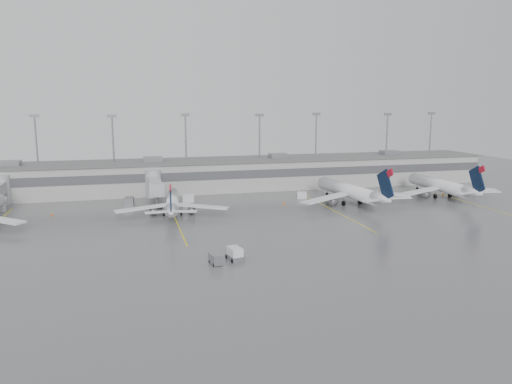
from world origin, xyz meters
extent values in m
plane|color=#57575A|center=(0.00, 0.00, 0.00)|extent=(260.00, 260.00, 0.00)
cube|color=#9F9F9A|center=(0.00, 58.00, 4.00)|extent=(150.00, 16.00, 8.00)
cube|color=#47474C|center=(0.00, 49.95, 5.00)|extent=(150.00, 0.15, 2.20)
cube|color=#606060|center=(0.00, 58.00, 8.05)|extent=(152.00, 17.00, 0.30)
cube|color=slate|center=(-55.00, 58.00, 8.80)|extent=(5.00, 4.00, 1.30)
cube|color=slate|center=(50.00, 58.00, 8.80)|extent=(5.00, 4.00, 1.30)
cylinder|color=gray|center=(-50.00, 67.50, 10.00)|extent=(0.44, 0.44, 20.00)
cube|color=slate|center=(-50.00, 67.50, 20.20)|extent=(2.40, 0.50, 0.80)
cylinder|color=gray|center=(-30.00, 60.00, 10.00)|extent=(0.44, 0.44, 20.00)
cube|color=slate|center=(-30.00, 60.00, 20.20)|extent=(2.40, 0.50, 0.80)
cylinder|color=gray|center=(-10.00, 67.50, 10.00)|extent=(0.44, 0.44, 20.00)
cube|color=slate|center=(-10.00, 67.50, 20.20)|extent=(2.40, 0.50, 0.80)
cylinder|color=gray|center=(10.00, 60.00, 10.00)|extent=(0.44, 0.44, 20.00)
cube|color=slate|center=(10.00, 60.00, 20.20)|extent=(2.40, 0.50, 0.80)
cylinder|color=gray|center=(30.00, 67.50, 10.00)|extent=(0.44, 0.44, 20.00)
cube|color=slate|center=(30.00, 67.50, 20.20)|extent=(2.40, 0.50, 0.80)
cylinder|color=gray|center=(50.00, 60.00, 10.00)|extent=(0.44, 0.44, 20.00)
cube|color=slate|center=(50.00, 60.00, 20.20)|extent=(2.40, 0.50, 0.80)
cylinder|color=gray|center=(70.00, 67.50, 10.00)|extent=(0.44, 0.44, 20.00)
cube|color=slate|center=(70.00, 67.50, 20.20)|extent=(2.40, 0.50, 0.80)
cylinder|color=#9DA0A2|center=(-55.50, 50.00, 3.50)|extent=(4.00, 4.00, 7.00)
cylinder|color=#9DA0A2|center=(-20.50, 50.00, 3.50)|extent=(4.00, 4.00, 7.00)
cube|color=#9DA0A2|center=(-20.50, 43.50, 4.30)|extent=(2.80, 13.00, 2.60)
cube|color=#9DA0A2|center=(-20.50, 36.00, 4.30)|extent=(3.40, 2.40, 3.00)
cylinder|color=gray|center=(-20.50, 36.00, 1.40)|extent=(0.70, 0.70, 2.80)
cube|color=black|center=(-20.50, 36.00, 0.35)|extent=(2.20, 1.20, 0.70)
cube|color=yellow|center=(-17.50, 24.00, 0.01)|extent=(0.25, 40.00, 0.01)
cube|color=yellow|center=(17.50, 24.00, 0.01)|extent=(0.25, 40.00, 0.01)
cube|color=yellow|center=(52.50, 24.00, 0.01)|extent=(0.25, 40.00, 0.01)
cone|color=white|center=(-53.33, 40.44, 2.98)|extent=(3.68, 3.55, 2.98)
cylinder|color=white|center=(-17.55, 29.82, 2.65)|extent=(4.76, 19.63, 2.65)
cone|color=white|center=(-16.36, 40.72, 2.65)|extent=(2.91, 2.75, 2.65)
cone|color=white|center=(-18.84, 18.13, 3.01)|extent=(3.12, 4.69, 2.65)
cube|color=white|center=(-23.98, 28.03, 1.95)|extent=(11.72, 4.59, 0.31)
cube|color=white|center=(-11.67, 26.68, 1.95)|extent=(11.43, 6.82, 0.31)
cube|color=black|center=(-18.89, 17.69, 5.57)|extent=(0.81, 4.98, 5.78)
cube|color=#A70C20|center=(-19.01, 16.54, 7.87)|extent=(0.46, 1.81, 1.68)
cylinder|color=black|center=(-16.69, 37.73, 0.40)|extent=(0.39, 0.82, 0.80)
cylinder|color=black|center=(-19.59, 28.26, 0.49)|extent=(0.50, 1.01, 0.97)
cylinder|color=black|center=(-15.90, 27.86, 0.49)|extent=(0.50, 1.01, 0.97)
cylinder|color=white|center=(23.78, 30.59, 3.17)|extent=(6.07, 23.44, 3.17)
cone|color=white|center=(22.13, 43.57, 3.17)|extent=(3.51, 3.33, 3.17)
cone|color=white|center=(25.55, 16.66, 3.59)|extent=(3.81, 5.63, 3.17)
cube|color=white|center=(16.82, 26.73, 2.32)|extent=(13.58, 8.33, 0.37)
cube|color=white|center=(31.48, 28.59, 2.32)|extent=(13.99, 5.26, 0.37)
cube|color=black|center=(25.61, 16.14, 6.65)|extent=(1.06, 5.94, 6.90)
cube|color=#A70C20|center=(25.79, 14.78, 9.39)|extent=(0.58, 2.16, 2.00)
cylinder|color=black|center=(22.58, 40.01, 0.47)|extent=(0.49, 0.99, 0.95)
cylinder|color=black|center=(21.85, 28.22, 0.58)|extent=(0.62, 1.21, 1.16)
cylinder|color=black|center=(26.24, 28.77, 0.58)|extent=(0.62, 1.21, 1.16)
cylinder|color=white|center=(49.87, 32.62, 3.05)|extent=(3.24, 22.37, 3.05)
cone|color=white|center=(49.76, 45.22, 3.05)|extent=(3.07, 2.87, 3.05)
cone|color=white|center=(49.99, 19.11, 3.45)|extent=(3.09, 5.10, 3.05)
cube|color=white|center=(42.79, 29.71, 2.23)|extent=(13.36, 6.69, 0.36)
cube|color=white|center=(57.01, 29.84, 2.23)|extent=(13.39, 6.49, 0.36)
cube|color=black|center=(49.99, 18.60, 6.40)|extent=(0.35, 5.72, 6.64)
cube|color=#A70C20|center=(50.00, 17.28, 9.04)|extent=(0.32, 2.06, 1.93)
cylinder|color=black|center=(49.79, 41.76, 0.46)|extent=(0.36, 0.92, 0.91)
cylinder|color=black|center=(47.76, 30.57, 0.56)|extent=(0.47, 1.12, 1.12)
cylinder|color=black|center=(52.02, 30.61, 0.56)|extent=(0.47, 1.12, 1.12)
cube|color=silver|center=(-11.31, -5.17, 1.01)|extent=(2.20, 2.99, 2.03)
cube|color=slate|center=(-11.31, -5.17, 0.39)|extent=(2.51, 3.47, 0.79)
cylinder|color=black|center=(-12.42, -4.24, 0.32)|extent=(0.37, 0.67, 0.63)
cylinder|color=black|center=(-10.65, -3.88, 0.32)|extent=(0.37, 0.67, 0.63)
cylinder|color=black|center=(-11.96, -6.45, 0.32)|extent=(0.37, 0.67, 0.63)
cylinder|color=black|center=(-10.20, -6.09, 0.32)|extent=(0.37, 0.67, 0.63)
cube|color=slate|center=(-14.51, -6.37, 0.84)|extent=(1.88, 2.71, 1.50)
cylinder|color=black|center=(-15.29, -5.62, 0.25)|extent=(0.29, 0.52, 0.49)
cylinder|color=black|center=(-13.72, -7.11, 0.25)|extent=(0.29, 0.52, 0.49)
cube|color=silver|center=(-54.44, 41.86, 0.78)|extent=(2.38, 1.74, 1.56)
cube|color=silver|center=(-12.85, 41.63, 0.96)|extent=(2.73, 1.83, 1.93)
cube|color=silver|center=(15.46, 39.10, 0.82)|extent=(2.67, 2.19, 1.63)
cube|color=slate|center=(-26.58, 40.44, 1.01)|extent=(2.36, 3.43, 2.02)
cone|color=#FE6205|center=(-42.63, 34.40, 0.34)|extent=(0.42, 0.42, 0.67)
cone|color=#FE6205|center=(-12.62, 33.14, 0.35)|extent=(0.44, 0.44, 0.70)
cone|color=#FE6205|center=(8.94, 33.50, 0.37)|extent=(0.47, 0.47, 0.74)
cone|color=#FE6205|center=(52.69, 34.37, 0.36)|extent=(0.46, 0.46, 0.73)
camera|label=1|loc=(-26.61, -76.86, 23.91)|focal=35.00mm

